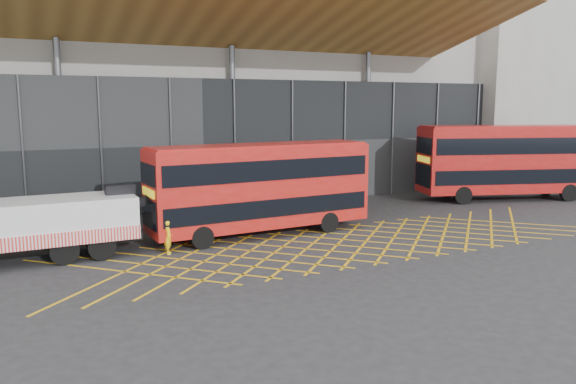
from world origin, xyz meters
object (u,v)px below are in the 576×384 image
recovery_truck (3,220)px  bus_towed (261,185)px  bus_second (510,159)px  worker (168,237)px

recovery_truck → bus_towed: bearing=0.0°
bus_second → worker: (-24.40, -3.89, -2.04)m
bus_towed → recovery_truck: bearing=178.2°
recovery_truck → bus_second: bus_second is taller
bus_second → worker: bus_second is taller
bus_towed → bus_second: bus_second is taller
recovery_truck → worker: (6.36, -1.25, -1.09)m
recovery_truck → bus_towed: bus_towed is taller
recovery_truck → worker: size_ratio=7.58×
recovery_truck → worker: recovery_truck is taller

